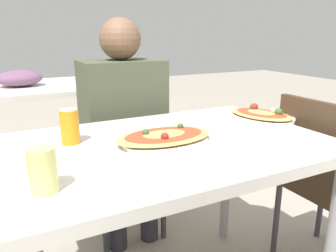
# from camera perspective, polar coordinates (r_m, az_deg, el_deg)

# --- Properties ---
(dining_table) EXTENTS (1.14, 0.77, 0.76)m
(dining_table) POSITION_cam_1_polar(r_m,az_deg,el_deg) (1.23, 0.63, -6.41)
(dining_table) COLOR silver
(dining_table) RESTS_ON ground_plane
(chair_far_seated) EXTENTS (0.40, 0.40, 0.87)m
(chair_far_seated) POSITION_cam_1_polar(r_m,az_deg,el_deg) (1.92, -8.58, -3.98)
(chair_far_seated) COLOR #3F2D1E
(chair_far_seated) RESTS_ON ground_plane
(chair_side_right) EXTENTS (0.40, 0.40, 0.87)m
(chair_side_right) POSITION_cam_1_polar(r_m,az_deg,el_deg) (1.71, 25.66, -7.99)
(chair_side_right) COLOR #3F2D1E
(chair_side_right) RESTS_ON ground_plane
(person_seated) EXTENTS (0.42, 0.29, 1.22)m
(person_seated) POSITION_cam_1_polar(r_m,az_deg,el_deg) (1.75, -7.71, 1.84)
(person_seated) COLOR #2D2D38
(person_seated) RESTS_ON ground_plane
(pizza_main) EXTENTS (0.36, 0.32, 0.05)m
(pizza_main) POSITION_cam_1_polar(r_m,az_deg,el_deg) (1.18, -0.64, -2.07)
(pizza_main) COLOR white
(pizza_main) RESTS_ON dining_table
(soda_can) EXTENTS (0.07, 0.07, 0.12)m
(soda_can) POSITION_cam_1_polar(r_m,az_deg,el_deg) (1.21, -16.74, -0.09)
(soda_can) COLOR orange
(soda_can) RESTS_ON dining_table
(drink_glass) EXTENTS (0.07, 0.07, 0.12)m
(drink_glass) POSITION_cam_1_polar(r_m,az_deg,el_deg) (0.86, -20.97, -7.19)
(drink_glass) COLOR #E0DB7F
(drink_glass) RESTS_ON dining_table
(pizza_second) EXTENTS (0.30, 0.34, 0.06)m
(pizza_second) POSITION_cam_1_polar(r_m,az_deg,el_deg) (1.56, 15.88, 1.79)
(pizza_second) COLOR white
(pizza_second) RESTS_ON dining_table
(background_table) EXTENTS (1.10, 0.80, 0.88)m
(background_table) POSITION_cam_1_polar(r_m,az_deg,el_deg) (2.70, -20.33, 5.52)
(background_table) COLOR silver
(background_table) RESTS_ON ground_plane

